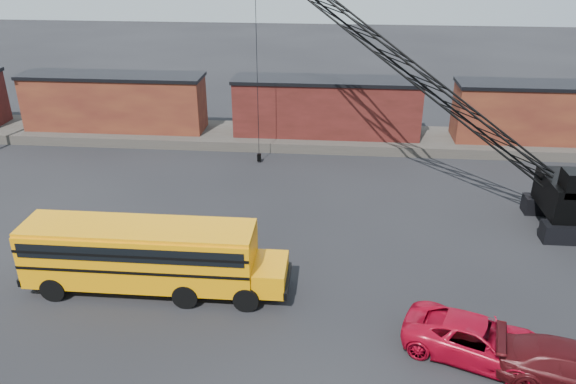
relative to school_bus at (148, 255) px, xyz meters
The scene contains 9 objects.
ground 7.83m from the school_bus, 18.20° to the right, with size 160.00×160.00×0.00m, color black.
gravel_berm 20.96m from the school_bus, 69.75° to the left, with size 120.00×5.00×0.70m, color #49433C.
boxcar_west_near 21.51m from the school_bus, 114.07° to the left, with size 13.70×3.10×4.17m.
boxcar_mid 20.94m from the school_bus, 69.75° to the left, with size 13.70×3.10×4.17m.
boxcar_east_near 30.43m from the school_bus, 40.18° to the left, with size 13.70×3.10×4.17m.
school_bus is the anchor object (origin of this frame).
red_pickup 13.90m from the school_bus, 13.25° to the right, with size 2.52×5.47×1.52m, color #AD0821.
maroon_suv 17.16m from the school_bus, 15.01° to the right, with size 2.21×5.43×1.58m, color #3E0B0E.
crawler_crane 17.27m from the school_bus, 45.51° to the left, with size 21.93×10.33×14.16m.
Camera 1 is at (0.66, -17.89, 14.65)m, focal length 35.00 mm.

